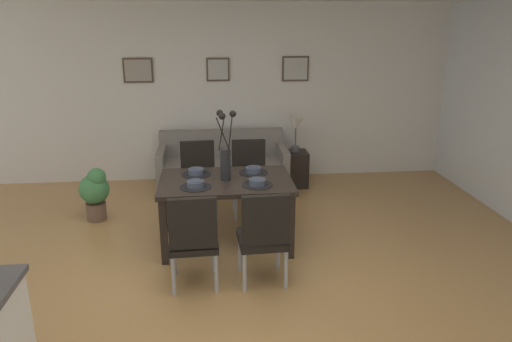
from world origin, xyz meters
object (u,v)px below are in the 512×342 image
(dining_chair_far_left, at_px, (264,233))
(bowl_far_right, at_px, (253,169))
(dining_chair_far_right, at_px, (249,174))
(centerpiece_vase, at_px, (225,154))
(bowl_near_right, at_px, (196,171))
(table_lamp, at_px, (296,126))
(dining_table, at_px, (226,188))
(potted_plant, at_px, (95,191))
(framed_picture_right, at_px, (295,69))
(sofa, at_px, (223,170))
(dining_chair_near_right, at_px, (199,175))
(bowl_far_left, at_px, (257,181))
(bowl_near_left, at_px, (195,183))
(framed_picture_center, at_px, (218,70))
(framed_picture_left, at_px, (138,70))
(side_table, at_px, (295,169))
(dining_chair_near_left, at_px, (193,237))

(dining_chair_far_left, height_order, bowl_far_right, dining_chair_far_left)
(dining_chair_far_right, bearing_deg, centerpiece_vase, -110.33)
(centerpiece_vase, bearing_deg, dining_chair_far_right, 69.67)
(bowl_near_right, distance_m, table_lamp, 2.14)
(dining_table, distance_m, potted_plant, 1.78)
(dining_chair_far_right, bearing_deg, potted_plant, -177.78)
(framed_picture_right, bearing_deg, dining_chair_far_right, -119.66)
(dining_table, relative_size, table_lamp, 2.75)
(centerpiece_vase, height_order, sofa, centerpiece_vase)
(dining_chair_near_right, xyz_separation_m, table_lamp, (1.38, 0.94, 0.38))
(potted_plant, bearing_deg, bowl_far_left, -28.58)
(bowl_near_right, relative_size, sofa, 0.09)
(framed_picture_right, bearing_deg, bowl_near_left, -120.02)
(bowl_far_right, height_order, table_lamp, table_lamp)
(framed_picture_center, bearing_deg, bowl_near_left, -97.12)
(dining_chair_far_left, bearing_deg, bowl_far_right, 89.36)
(dining_chair_near_right, xyz_separation_m, framed_picture_right, (1.45, 1.43, 1.14))
(dining_chair_far_left, bearing_deg, framed_picture_left, 114.30)
(side_table, bearing_deg, table_lamp, 0.00)
(dining_chair_near_left, distance_m, dining_chair_near_right, 1.78)
(side_table, bearing_deg, dining_chair_far_left, -105.93)
(dining_chair_far_left, height_order, bowl_near_right, dining_chair_far_left)
(dining_chair_far_right, height_order, framed_picture_left, framed_picture_left)
(sofa, relative_size, framed_picture_left, 4.31)
(bowl_far_right, xyz_separation_m, table_lamp, (0.76, 1.62, 0.11))
(dining_chair_near_left, bearing_deg, table_lamp, 62.60)
(dining_table, relative_size, dining_chair_near_left, 1.52)
(dining_chair_near_right, height_order, sofa, dining_chair_near_right)
(bowl_near_right, height_order, framed_picture_left, framed_picture_left)
(framed_picture_center, bearing_deg, bowl_far_right, -81.49)
(bowl_far_right, distance_m, framed_picture_center, 2.30)
(dining_chair_near_left, xyz_separation_m, bowl_far_right, (0.65, 1.10, 0.27))
(framed_picture_left, bearing_deg, bowl_near_right, -68.55)
(dining_chair_near_left, height_order, framed_picture_center, framed_picture_center)
(dining_chair_near_right, distance_m, table_lamp, 1.72)
(sofa, xyz_separation_m, framed_picture_left, (-1.17, 0.48, 1.38))
(dining_chair_near_left, distance_m, framed_picture_center, 3.42)
(dining_chair_far_left, relative_size, framed_picture_center, 2.74)
(dining_chair_far_left, bearing_deg, dining_chair_far_right, 89.18)
(centerpiece_vase, bearing_deg, dining_chair_near_left, -110.43)
(dining_chair_near_right, xyz_separation_m, bowl_near_right, (-0.01, -0.68, 0.27))
(dining_chair_near_right, bearing_deg, bowl_near_right, -90.77)
(dining_chair_far_right, xyz_separation_m, framed_picture_center, (-0.33, 1.43, 1.14))
(table_lamp, bearing_deg, dining_table, -120.53)
(dining_table, bearing_deg, bowl_far_right, 33.51)
(bowl_near_right, xyz_separation_m, framed_picture_left, (-0.83, 2.11, 0.88))
(dining_chair_near_left, bearing_deg, dining_chair_far_left, 0.35)
(dining_chair_far_right, xyz_separation_m, potted_plant, (-1.88, -0.07, -0.14))
(bowl_far_right, bearing_deg, framed_picture_center, 98.51)
(dining_chair_near_left, xyz_separation_m, framed_picture_center, (0.33, 3.20, 1.14))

